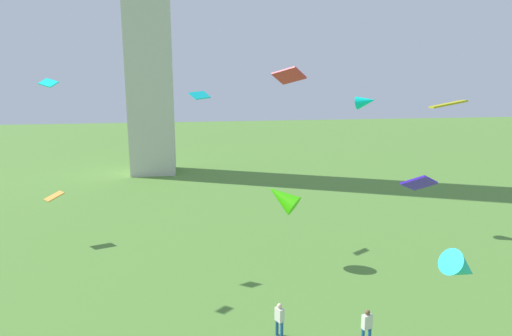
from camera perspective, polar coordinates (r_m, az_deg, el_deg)
name	(u,v)px	position (r m, az deg, el deg)	size (l,w,h in m)	color
person_0	(279,318)	(23.31, 2.97, -18.39)	(0.44, 0.53, 1.79)	#235693
person_1	(367,325)	(23.30, 13.80, -18.70)	(0.55, 0.40, 1.82)	#235693
kite_flying_1	(448,104)	(26.05, 23.05, 7.42)	(1.96, 1.61, 0.52)	#B5A812
kite_flying_2	(200,95)	(34.75, -7.12, 9.09)	(1.69, 1.54, 0.61)	#0DC9CF
kite_flying_3	(419,183)	(20.22, 19.90, -1.81)	(1.86, 1.58, 1.05)	#3A18CD
kite_flying_4	(48,83)	(32.37, -24.72, 9.74)	(1.32, 1.13, 0.61)	#08EADA
kite_flying_5	(282,197)	(30.66, 3.31, -3.70)	(2.95, 2.63, 2.35)	#38CE0A
kite_flying_6	(54,196)	(37.75, -24.11, -3.27)	(1.60, 1.53, 0.54)	orange
kite_flying_7	(289,76)	(22.55, 4.17, 11.54)	(1.67, 1.58, 0.90)	#DA303E
kite_flying_8	(366,101)	(37.92, 13.68, 8.16)	(2.00, 1.87, 1.36)	#09E3CE
kite_flying_9	(462,268)	(22.95, 24.56, -11.41)	(2.44, 1.82, 1.99)	#18C0C0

